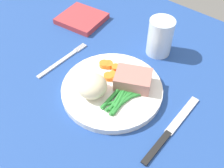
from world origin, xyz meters
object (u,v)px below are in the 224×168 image
object	(u,v)px
water_glass	(160,39)
napkin	(82,19)
meat_portion	(133,79)
fork	(63,60)
dinner_plate	(112,89)
knife	(171,130)

from	to	relation	value
water_glass	napkin	world-z (taller)	water_glass
meat_portion	fork	xyz separation A→B (cm)	(-19.85, -3.93, -3.08)
water_glass	dinner_plate	bearing A→B (deg)	-91.02
water_glass	napkin	distance (cm)	26.33
dinner_plate	fork	world-z (taller)	dinner_plate
knife	meat_portion	bearing A→B (deg)	163.38
fork	napkin	xyz separation A→B (cm)	(-8.92, 16.19, 0.63)
meat_portion	napkin	world-z (taller)	meat_portion
meat_portion	water_glass	xyz separation A→B (cm)	(-2.82, 15.12, 0.91)
meat_portion	napkin	bearing A→B (deg)	156.92
fork	water_glass	xyz separation A→B (cm)	(17.03, 19.05, 3.99)
water_glass	napkin	bearing A→B (deg)	-173.71
knife	napkin	world-z (taller)	napkin
fork	water_glass	size ratio (longest dim) A/B	1.68
meat_portion	fork	size ratio (longest dim) A/B	0.49
dinner_plate	napkin	xyz separation A→B (cm)	(-25.62, 15.93, 0.03)
knife	water_glass	distance (cm)	25.04
fork	napkin	size ratio (longest dim) A/B	1.30
fork	water_glass	distance (cm)	25.86
napkin	knife	bearing A→B (deg)	-21.26
fork	knife	distance (cm)	32.75
meat_portion	water_glass	world-z (taller)	water_glass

